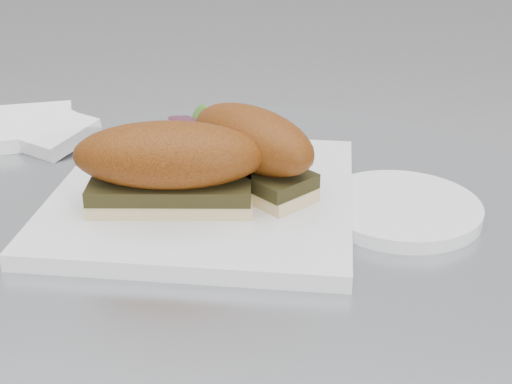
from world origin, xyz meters
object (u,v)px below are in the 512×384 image
(sandwich_left, at_px, (170,164))
(sandwich_right, at_px, (252,147))
(saucer, at_px, (401,209))
(plate, at_px, (204,197))

(sandwich_left, xyz_separation_m, sandwich_right, (0.07, 0.05, 0.00))
(sandwich_left, xyz_separation_m, saucer, (0.21, 0.04, -0.05))
(sandwich_left, bearing_deg, plate, 52.94)
(plate, distance_m, sandwich_left, 0.07)
(sandwich_right, height_order, saucer, sandwich_right)
(plate, relative_size, sandwich_right, 1.79)
(sandwich_left, bearing_deg, sandwich_right, 28.63)
(sandwich_right, bearing_deg, saucer, 36.80)
(plate, distance_m, saucer, 0.19)
(plate, height_order, sandwich_right, sandwich_right)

